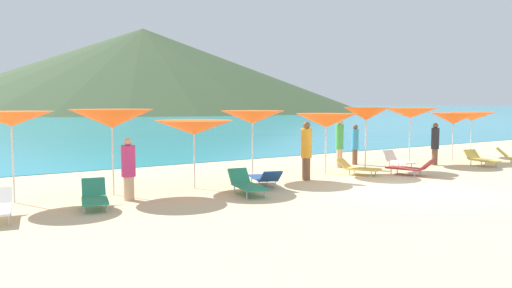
{
  "coord_description": "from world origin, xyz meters",
  "views": [
    {
      "loc": [
        -11.3,
        -9.45,
        2.54
      ],
      "look_at": [
        -2.78,
        3.8,
        1.2
      ],
      "focal_mm": 34.44,
      "sensor_mm": 36.0,
      "label": 1
    }
  ],
  "objects": [
    {
      "name": "lounge_chair_1",
      "position": [
        -3.13,
        2.73,
        0.28
      ],
      "size": [
        1.06,
        1.8,
        0.58
      ],
      "rotation": [
        0.0,
        0.0,
        2.84
      ],
      "color": "#1E478C",
      "rests_on": "ground_plane"
    },
    {
      "name": "beachgoer_1",
      "position": [
        2.9,
        5.14,
        0.88
      ],
      "size": [
        0.28,
        0.28,
        1.64
      ],
      "rotation": [
        0.0,
        0.0,
        5.69
      ],
      "color": "brown",
      "rests_on": "ground_plane"
    },
    {
      "name": "lounge_chair_8",
      "position": [
        -8.26,
        2.48,
        0.28
      ],
      "size": [
        0.87,
        1.52,
        0.64
      ],
      "rotation": [
        0.0,
        0.0,
        -0.22
      ],
      "color": "#268C66",
      "rests_on": "ground_plane"
    },
    {
      "name": "ground_plane",
      "position": [
        0.0,
        10.0,
        -0.15
      ],
      "size": [
        50.0,
        100.0,
        0.3
      ],
      "primitive_type": "cube",
      "color": "beige"
    },
    {
      "name": "lounge_chair_2",
      "position": [
        6.94,
        2.17,
        0.28
      ],
      "size": [
        0.95,
        1.55,
        0.59
      ],
      "rotation": [
        0.0,
        0.0,
        -0.25
      ],
      "color": "#D8BF4C",
      "rests_on": "ground_plane"
    },
    {
      "name": "lounge_chair_6",
      "position": [
        3.69,
        3.6,
        0.28
      ],
      "size": [
        0.71,
        1.42,
        0.63
      ],
      "rotation": [
        0.0,
        0.0,
        -0.14
      ],
      "color": "white",
      "rests_on": "ground_plane"
    },
    {
      "name": "lounge_chair_5",
      "position": [
        -4.26,
        1.97,
        0.29
      ],
      "size": [
        0.84,
        1.7,
        0.64
      ],
      "rotation": [
        0.0,
        0.0,
        -0.16
      ],
      "color": "#268C66",
      "rests_on": "ground_plane"
    },
    {
      "name": "umbrella_2",
      "position": [
        -5.05,
        3.62,
        1.8
      ],
      "size": [
        2.37,
        2.37,
        2.01
      ],
      "color": "silver",
      "rests_on": "ground_plane"
    },
    {
      "name": "umbrella_5",
      "position": [
        2.26,
        3.92,
        2.1
      ],
      "size": [
        1.85,
        1.85,
        2.36
      ],
      "color": "silver",
      "rests_on": "ground_plane"
    },
    {
      "name": "beachgoer_2",
      "position": [
        1.72,
        4.78,
        1.03
      ],
      "size": [
        0.31,
        0.31,
        1.91
      ],
      "rotation": [
        0.0,
        0.0,
        0.98
      ],
      "color": "#DBAA84",
      "rests_on": "ground_plane"
    },
    {
      "name": "lounge_chair_7",
      "position": [
        1.0,
        3.01,
        0.25
      ],
      "size": [
        1.2,
        1.57,
        0.53
      ],
      "rotation": [
        0.0,
        0.0,
        0.48
      ],
      "color": "#D8BF4C",
      "rests_on": "ground_plane"
    },
    {
      "name": "beachgoer_3",
      "position": [
        -7.26,
        2.93,
        0.85
      ],
      "size": [
        0.36,
        0.36,
        1.63
      ],
      "rotation": [
        0.0,
        0.0,
        0.98
      ],
      "color": "#DBAA84",
      "rests_on": "ground_plane"
    },
    {
      "name": "umbrella_3",
      "position": [
        -2.68,
        4.17,
        2.05
      ],
      "size": [
        2.23,
        2.23,
        2.27
      ],
      "color": "silver",
      "rests_on": "ground_plane"
    },
    {
      "name": "beachgoer_0",
      "position": [
        -1.3,
        3.05,
        1.02
      ],
      "size": [
        0.36,
        0.36,
        1.92
      ],
      "rotation": [
        0.0,
        0.0,
        6.22
      ],
      "color": "brown",
      "rests_on": "ground_plane"
    },
    {
      "name": "umbrella_4",
      "position": [
        0.25,
        3.89,
        1.89
      ],
      "size": [
        2.21,
        2.21,
        2.14
      ],
      "color": "silver",
      "rests_on": "ground_plane"
    },
    {
      "name": "beachgoer_4",
      "position": [
        5.51,
        3.27,
        0.91
      ],
      "size": [
        0.31,
        0.31,
        1.71
      ],
      "rotation": [
        0.0,
        0.0,
        5.62
      ],
      "color": "brown",
      "rests_on": "ground_plane"
    },
    {
      "name": "lounge_chair_3",
      "position": [
        2.39,
        1.84,
        0.29
      ],
      "size": [
        1.08,
        1.75,
        0.64
      ],
      "rotation": [
        0.0,
        0.0,
        3.45
      ],
      "color": "#A53333",
      "rests_on": "ground_plane"
    },
    {
      "name": "headland_hill",
      "position": [
        40.49,
        133.42,
        12.22
      ],
      "size": [
        129.71,
        129.71,
        24.44
      ],
      "primitive_type": "cone",
      "color": "#384C2D",
      "rests_on": "ground_plane"
    },
    {
      "name": "umbrella_1",
      "position": [
        -7.38,
        3.88,
        2.1
      ],
      "size": [
        2.29,
        2.29,
        2.35
      ],
      "color": "silver",
      "rests_on": "ground_plane"
    },
    {
      "name": "umbrella_6",
      "position": [
        4.95,
        4.09,
        2.1
      ],
      "size": [
        2.34,
        2.34,
        2.31
      ],
      "color": "silver",
      "rests_on": "ground_plane"
    },
    {
      "name": "umbrella_0",
      "position": [
        -9.81,
        4.19,
        2.13
      ],
      "size": [
        2.19,
        2.19,
        2.32
      ],
      "color": "silver",
      "rests_on": "ground_plane"
    },
    {
      "name": "umbrella_8",
      "position": [
        9.73,
        4.47,
        1.88
      ],
      "size": [
        2.11,
        2.11,
        2.08
      ],
      "color": "silver",
      "rests_on": "ground_plane"
    },
    {
      "name": "umbrella_7",
      "position": [
        7.2,
        3.65,
        1.85
      ],
      "size": [
        2.06,
        2.06,
        2.09
      ],
      "color": "silver",
      "rests_on": "ground_plane"
    },
    {
      "name": "cruise_ship",
      "position": [
        47.22,
        202.07,
        8.75
      ],
      "size": [
        55.78,
        21.37,
        22.67
      ],
      "rotation": [
        0.0,
        0.0,
        -0.23
      ],
      "color": "silver",
      "rests_on": "ocean_water"
    }
  ]
}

